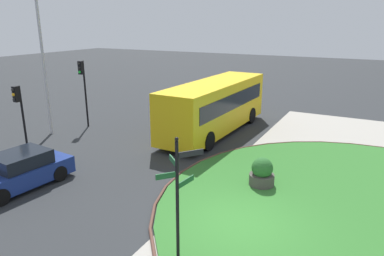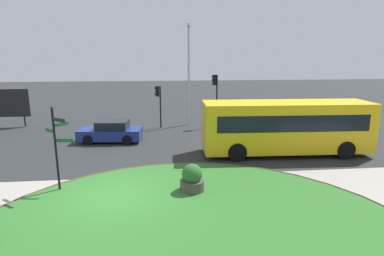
{
  "view_description": "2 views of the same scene",
  "coord_description": "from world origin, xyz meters",
  "views": [
    {
      "loc": [
        -9.53,
        -3.37,
        6.24
      ],
      "look_at": [
        3.22,
        3.36,
        1.93
      ],
      "focal_mm": 33.21,
      "sensor_mm": 36.0,
      "label": 1
    },
    {
      "loc": [
        1.79,
        -11.71,
        5.45
      ],
      "look_at": [
        3.36,
        3.23,
        2.0
      ],
      "focal_mm": 29.38,
      "sensor_mm": 36.0,
      "label": 2
    }
  ],
  "objects": [
    {
      "name": "signpost_directional",
      "position": [
        -2.31,
        0.84,
        2.05
      ],
      "size": [
        1.17,
        0.96,
        3.53
      ],
      "color": "black",
      "rests_on": "ground"
    },
    {
      "name": "billboard_left",
      "position": [
        -10.2,
        13.76,
        1.85
      ],
      "size": [
        3.82,
        0.26,
        2.97
      ],
      "rotation": [
        0.0,
        0.0,
        0.03
      ],
      "color": "black",
      "rests_on": "ground"
    },
    {
      "name": "bus_yellow",
      "position": [
        8.83,
        4.81,
        1.61
      ],
      "size": [
        9.36,
        2.8,
        2.98
      ],
      "rotation": [
        0.0,
        0.0,
        -0.04
      ],
      "color": "yellow",
      "rests_on": "ground"
    },
    {
      "name": "ground",
      "position": [
        0.0,
        0.0,
        0.0
      ],
      "size": [
        120.0,
        120.0,
        0.0
      ],
      "primitive_type": "plane",
      "color": "#282B2D"
    },
    {
      "name": "lamppost_tall",
      "position": [
        4.15,
        13.13,
        4.23
      ],
      "size": [
        0.32,
        0.32,
        7.87
      ],
      "color": "#B7B7BC",
      "rests_on": "ground"
    },
    {
      "name": "grass_island",
      "position": [
        2.64,
        -3.98,
        0.05
      ],
      "size": [
        14.93,
        14.93,
        0.1
      ],
      "primitive_type": "cylinder",
      "color": "#2D6B28",
      "rests_on": "ground"
    },
    {
      "name": "grass_kerb_ring",
      "position": [
        2.64,
        -3.98,
        0.06
      ],
      "size": [
        15.24,
        15.24,
        0.11
      ],
      "primitive_type": "torus",
      "color": "brown",
      "rests_on": "ground"
    },
    {
      "name": "car_near_lane",
      "position": [
        -1.38,
        8.58,
        0.65
      ],
      "size": [
        4.11,
        2.17,
        1.39
      ],
      "rotation": [
        0.0,
        0.0,
        3.05
      ],
      "color": "navy",
      "rests_on": "ground"
    },
    {
      "name": "planter_near_signpost",
      "position": [
        3.04,
        0.17,
        0.55
      ],
      "size": [
        0.98,
        0.98,
        1.22
      ],
      "color": "#47423D",
      "rests_on": "ground"
    },
    {
      "name": "sidewalk_paving",
      "position": [
        0.0,
        -1.98,
        0.01
      ],
      "size": [
        32.0,
        8.04,
        0.02
      ],
      "primitive_type": "cube",
      "color": "#9E998E",
      "rests_on": "ground"
    },
    {
      "name": "traffic_light_far",
      "position": [
        6.12,
        12.28,
        2.96
      ],
      "size": [
        0.49,
        0.28,
        4.05
      ],
      "rotation": [
        0.0,
        0.0,
        3.23
      ],
      "color": "black",
      "rests_on": "ground"
    },
    {
      "name": "traffic_light_near",
      "position": [
        1.72,
        12.36,
        2.38
      ],
      "size": [
        0.49,
        0.26,
        3.23
      ],
      "rotation": [
        0.0,
        0.0,
        3.14
      ],
      "color": "black",
      "rests_on": "ground"
    }
  ]
}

